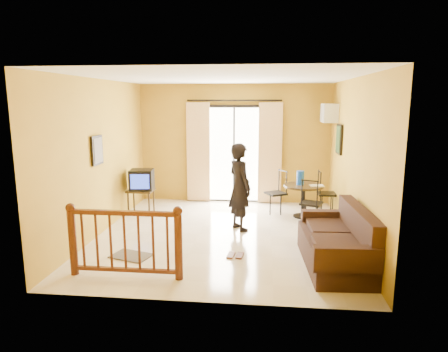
# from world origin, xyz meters

# --- Properties ---
(ground) EXTENTS (5.00, 5.00, 0.00)m
(ground) POSITION_xyz_m (0.00, 0.00, 0.00)
(ground) COLOR beige
(ground) RESTS_ON ground
(room_shell) EXTENTS (5.00, 5.00, 5.00)m
(room_shell) POSITION_xyz_m (0.00, 0.00, 1.70)
(room_shell) COLOR white
(room_shell) RESTS_ON ground
(balcony_door) EXTENTS (2.25, 0.14, 2.46)m
(balcony_door) POSITION_xyz_m (0.00, 2.43, 1.19)
(balcony_door) COLOR black
(balcony_door) RESTS_ON ground
(tv_table) EXTENTS (0.54, 0.45, 0.54)m
(tv_table) POSITION_xyz_m (-1.90, 1.17, 0.46)
(tv_table) COLOR black
(tv_table) RESTS_ON ground
(television) EXTENTS (0.53, 0.49, 0.43)m
(television) POSITION_xyz_m (-1.87, 1.17, 0.76)
(television) COLOR black
(television) RESTS_ON tv_table
(picture_left) EXTENTS (0.05, 0.42, 0.52)m
(picture_left) POSITION_xyz_m (-2.22, -0.20, 1.55)
(picture_left) COLOR black
(picture_left) RESTS_ON room_shell
(dining_table) EXTENTS (0.82, 0.82, 0.69)m
(dining_table) POSITION_xyz_m (1.55, 1.31, 0.54)
(dining_table) COLOR black
(dining_table) RESTS_ON ground
(water_jug) EXTENTS (0.16, 0.16, 0.29)m
(water_jug) POSITION_xyz_m (1.48, 1.33, 0.83)
(water_jug) COLOR blue
(water_jug) RESTS_ON dining_table
(serving_tray) EXTENTS (0.30, 0.22, 0.02)m
(serving_tray) POSITION_xyz_m (1.80, 1.21, 0.70)
(serving_tray) COLOR beige
(serving_tray) RESTS_ON dining_table
(dining_chairs) EXTENTS (1.57, 1.33, 0.95)m
(dining_chairs) POSITION_xyz_m (1.57, 1.26, 0.00)
(dining_chairs) COLOR black
(dining_chairs) RESTS_ON ground
(air_conditioner) EXTENTS (0.31, 0.60, 0.40)m
(air_conditioner) POSITION_xyz_m (2.09, 1.95, 2.15)
(air_conditioner) COLOR white
(air_conditioner) RESTS_ON room_shell
(botanical_print) EXTENTS (0.05, 0.50, 0.60)m
(botanical_print) POSITION_xyz_m (2.22, 1.30, 1.65)
(botanical_print) COLOR black
(botanical_print) RESTS_ON room_shell
(coffee_table) EXTENTS (0.51, 0.92, 0.41)m
(coffee_table) POSITION_xyz_m (1.85, -0.14, 0.27)
(coffee_table) COLOR black
(coffee_table) RESTS_ON ground
(bowl) EXTENTS (0.23, 0.23, 0.06)m
(bowl) POSITION_xyz_m (1.85, -0.15, 0.44)
(bowl) COLOR #4E281B
(bowl) RESTS_ON coffee_table
(sofa) EXTENTS (0.97, 1.90, 0.89)m
(sofa) POSITION_xyz_m (1.86, -1.21, 0.33)
(sofa) COLOR black
(sofa) RESTS_ON ground
(standing_person) EXTENTS (0.67, 0.72, 1.65)m
(standing_person) POSITION_xyz_m (0.28, 0.35, 0.82)
(standing_person) COLOR black
(standing_person) RESTS_ON ground
(stair_balustrade) EXTENTS (1.63, 0.13, 1.04)m
(stair_balustrade) POSITION_xyz_m (-1.15, -1.90, 0.56)
(stair_balustrade) COLOR #471E0F
(stair_balustrade) RESTS_ON ground
(doormat) EXTENTS (0.69, 0.56, 0.02)m
(doormat) POSITION_xyz_m (-1.33, -1.19, 0.01)
(doormat) COLOR #524C42
(doormat) RESTS_ON ground
(sandals) EXTENTS (0.26, 0.26, 0.03)m
(sandals) POSITION_xyz_m (0.30, -1.01, 0.01)
(sandals) COLOR #4E281B
(sandals) RESTS_ON ground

